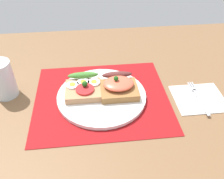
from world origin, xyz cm
name	(u,v)px	position (x,y,z in cm)	size (l,w,h in cm)	color
ground_plane	(102,102)	(0.00, 0.00, -1.60)	(120.00, 90.00, 3.20)	brown
placemat	(102,97)	(0.00, 0.00, 0.15)	(38.23, 32.95, 0.30)	maroon
plate	(102,96)	(0.00, 0.00, 0.82)	(25.48, 25.48, 1.03)	white
sandwich_egg_tomato	(84,88)	(-4.99, 1.81, 2.79)	(10.24, 10.52, 4.16)	tan
sandwich_salmon	(119,86)	(4.98, 0.82, 3.29)	(10.54, 10.25, 5.45)	#9D6C3A
napkin	(199,98)	(27.84, -3.48, 0.30)	(14.37, 12.59, 0.60)	white
fork	(198,97)	(27.49, -3.33, 0.76)	(1.62, 14.51, 0.32)	#B7B7BC
drinking_glass	(2,79)	(-27.52, 4.57, 5.46)	(6.71, 6.71, 10.92)	silver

